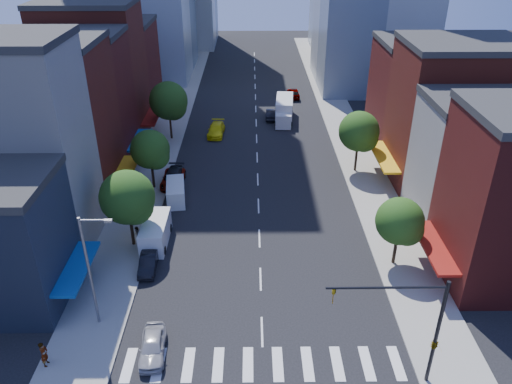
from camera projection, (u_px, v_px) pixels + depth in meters
ground at (262, 332)px, 36.07m from camera, size 220.00×220.00×0.00m
sidewalk_left at (169, 128)px, 70.97m from camera, size 5.00×120.00×0.15m
sidewalk_right at (344, 127)px, 71.18m from camera, size 5.00×120.00×0.15m
crosswalk at (263, 364)px, 33.44m from camera, size 19.00×3.00×0.01m
bldg_left_1 at (11, 151)px, 42.07m from camera, size 12.00×8.00×18.00m
bldg_left_2 at (49, 126)px, 50.00m from camera, size 12.00×9.00×16.00m
bldg_left_3 at (76, 103)px, 57.68m from camera, size 12.00×8.00×15.00m
bldg_left_4 at (95, 74)px, 64.65m from camera, size 12.00×9.00×17.00m
bldg_left_5 at (114, 70)px, 73.93m from camera, size 12.00×10.00×13.00m
bldg_right_1 at (484, 166)px, 46.50m from camera, size 12.00×8.00×12.00m
bldg_right_2 at (453, 117)px, 53.66m from camera, size 12.00×10.00×15.00m
bldg_right_3 at (423, 97)px, 62.90m from camera, size 12.00×10.00×13.00m
traffic_signal at (428, 334)px, 30.21m from camera, size 7.24×2.24×8.00m
streetlight at (91, 266)px, 34.30m from camera, size 2.25×0.25×9.00m
tree_left_near at (129, 199)px, 43.20m from camera, size 4.80×4.80×7.30m
tree_left_mid at (152, 151)px, 53.00m from camera, size 4.20×4.20×6.65m
tree_left_far at (170, 102)px, 64.94m from camera, size 5.00×5.00×7.75m
tree_right_near at (401, 223)px, 41.09m from camera, size 4.00×4.00×6.20m
tree_right_far at (360, 133)px, 56.54m from camera, size 4.60×4.60×7.20m
parked_car_front at (153, 346)px, 33.91m from camera, size 2.01×4.31×1.43m
parked_car_second at (148, 263)px, 42.24m from camera, size 1.53×3.96×1.29m
parked_car_third at (173, 179)px, 55.59m from camera, size 2.42×5.10×1.41m
parked_car_rear at (173, 178)px, 55.82m from camera, size 2.28×5.22×1.49m
cargo_van_near at (155, 233)px, 45.35m from camera, size 2.22×5.38×2.29m
cargo_van_far at (176, 193)px, 52.33m from camera, size 2.44×4.79×1.95m
taxi at (216, 130)px, 68.46m from camera, size 2.39×5.27×1.50m
traffic_car_oncoming at (271, 114)px, 74.10m from camera, size 1.77×4.41×1.43m
traffic_car_far at (293, 93)px, 82.76m from camera, size 2.03×4.67×1.57m
box_truck at (284, 110)px, 73.07m from camera, size 3.02×8.13×3.20m
pedestrian_near at (44, 354)px, 32.78m from camera, size 0.47×0.70×1.92m
pedestrian_far at (137, 235)px, 45.31m from camera, size 0.71×0.87×1.66m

